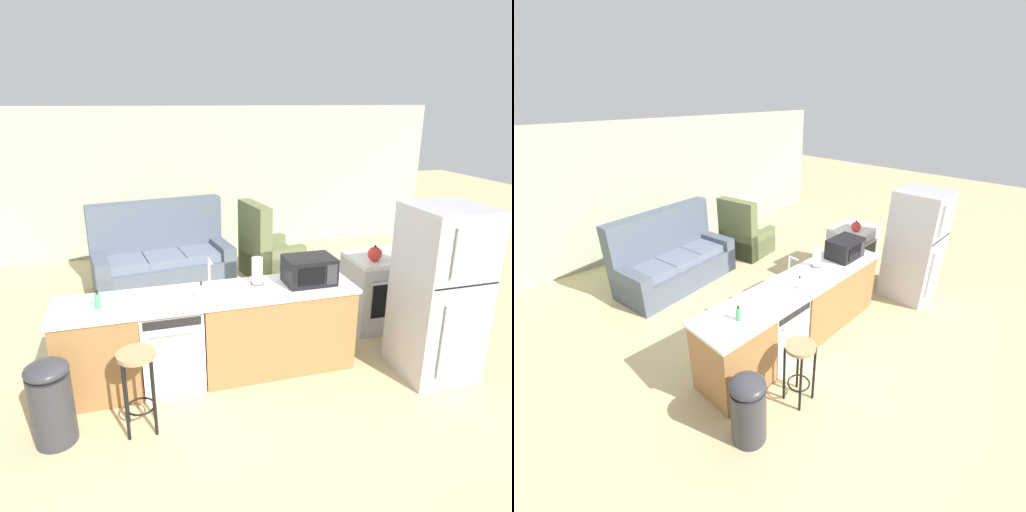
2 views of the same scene
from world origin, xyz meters
TOP-DOWN VIEW (x-y plane):
  - ground_plane at (0.00, 0.00)m, footprint 24.00×24.00m
  - wall_back at (0.30, 4.20)m, footprint 10.00×0.06m
  - kitchen_counter at (0.24, 0.00)m, footprint 2.94×0.66m
  - dishwasher at (-0.25, -0.00)m, footprint 0.58×0.61m
  - stove_range at (2.35, 0.55)m, footprint 0.76×0.68m
  - refrigerator at (2.35, -0.55)m, footprint 0.72×0.73m
  - microwave at (1.18, -0.00)m, footprint 0.50×0.37m
  - sink_faucet at (0.18, 0.17)m, footprint 0.07×0.18m
  - paper_towel_roll at (0.66, 0.12)m, footprint 0.14×0.14m
  - soap_bottle at (0.05, -0.10)m, footprint 0.06×0.06m
  - dish_soap_bottle at (-0.88, -0.05)m, footprint 0.06×0.06m
  - kettle at (2.18, 0.42)m, footprint 0.21×0.17m
  - bar_stool at (-0.58, -0.65)m, footprint 0.32×0.32m
  - trash_bin at (-1.27, -0.60)m, footprint 0.35×0.35m
  - couch at (-0.12, 2.60)m, footprint 2.10×1.17m
  - armchair at (1.51, 2.54)m, footprint 0.92×0.96m

SIDE VIEW (x-z plane):
  - ground_plane at x=0.00m, z-range 0.00..0.00m
  - armchair at x=1.51m, z-range -0.25..0.95m
  - trash_bin at x=-1.27m, z-range 0.01..0.75m
  - couch at x=-0.12m, z-range -0.24..1.03m
  - kitchen_counter at x=0.24m, z-range -0.03..0.87m
  - dishwasher at x=-0.25m, z-range 0.00..0.84m
  - stove_range at x=2.35m, z-range 0.00..0.90m
  - bar_stool at x=-0.58m, z-range 0.17..0.91m
  - refrigerator at x=2.35m, z-range 0.00..1.75m
  - soap_bottle at x=0.05m, z-range 0.88..1.06m
  - dish_soap_bottle at x=-0.88m, z-range 0.88..1.06m
  - kettle at x=2.18m, z-range 0.89..1.08m
  - sink_faucet at x=0.18m, z-range 0.88..1.18m
  - paper_towel_roll at x=0.66m, z-range 0.90..1.18m
  - microwave at x=1.18m, z-range 0.90..1.18m
  - wall_back at x=0.30m, z-range 0.00..2.60m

